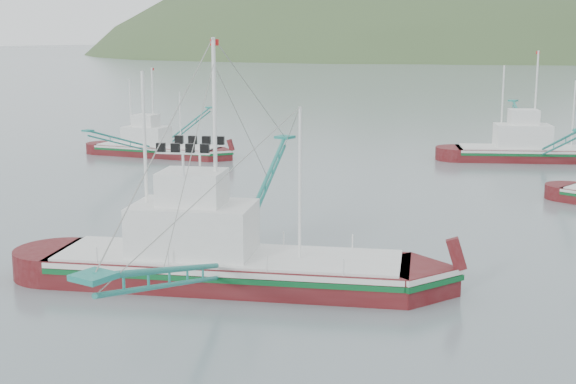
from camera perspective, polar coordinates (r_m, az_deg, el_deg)
The scene contains 5 objects.
ground at distance 39.44m, azimuth -4.85°, elevation -5.99°, with size 1200.00×1200.00×0.00m, color slate.
main_boat at distance 37.52m, azimuth -4.48°, elevation -2.85°, with size 17.24×29.06×12.36m.
bg_boat_left at distance 78.09m, azimuth -9.33°, elevation 3.71°, with size 12.85×22.21×9.11m.
bg_boat_far at distance 77.65m, azimuth 17.34°, elevation 3.79°, with size 16.98×25.03×10.89m.
headland_left at distance 439.56m, azimuth 6.06°, elevation 9.67°, with size 448.00×308.00×210.00m, color #384F28.
Camera 1 is at (23.51, -29.44, 11.66)m, focal length 50.00 mm.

